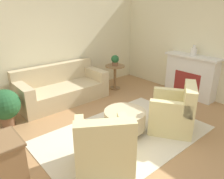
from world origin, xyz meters
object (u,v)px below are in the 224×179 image
at_px(side_table, 115,73).
at_px(vase_mantel_near, 194,51).
at_px(potted_plant_on_side_table, 115,60).
at_px(armchair_left, 104,149).
at_px(potted_plant_floor, 5,106).
at_px(armchair_right, 174,112).
at_px(couch, 62,89).
at_px(ottoman_table, 125,119).

relative_size(side_table, vase_mantel_near, 2.73).
bearing_deg(potted_plant_on_side_table, side_table, 45.00).
bearing_deg(side_table, armchair_left, -134.30).
height_order(side_table, potted_plant_floor, potted_plant_floor).
bearing_deg(armchair_left, armchair_right, -0.00).
distance_m(armchair_right, side_table, 2.59).
bearing_deg(armchair_left, potted_plant_on_side_table, 45.70).
xyz_separation_m(side_table, potted_plant_floor, (-3.14, -0.16, -0.04)).
distance_m(vase_mantel_near, potted_plant_on_side_table, 2.14).
relative_size(couch, ottoman_table, 2.83).
relative_size(armchair_left, ottoman_table, 1.41).
xyz_separation_m(armchair_right, vase_mantel_near, (1.80, 0.74, 0.88)).
relative_size(armchair_left, armchair_right, 1.00).
height_order(couch, armchair_right, armchair_right).
distance_m(armchair_right, potted_plant_floor, 3.43).
bearing_deg(potted_plant_on_side_table, armchair_left, -134.30).
distance_m(vase_mantel_near, potted_plant_floor, 4.65).
bearing_deg(ottoman_table, potted_plant_floor, 132.34).
bearing_deg(potted_plant_on_side_table, armchair_right, -104.49).
distance_m(armchair_right, ottoman_table, 1.00).
distance_m(couch, potted_plant_on_side_table, 1.75).
bearing_deg(vase_mantel_near, potted_plant_floor, 159.42).
bearing_deg(ottoman_table, armchair_left, -150.56).
distance_m(couch, potted_plant_floor, 1.56).
relative_size(armchair_left, vase_mantel_near, 4.30).
distance_m(armchair_left, ottoman_table, 1.10).
bearing_deg(armchair_right, vase_mantel_near, 22.32).
bearing_deg(potted_plant_on_side_table, vase_mantel_near, -57.00).
bearing_deg(couch, vase_mantel_near, -35.71).
xyz_separation_m(vase_mantel_near, potted_plant_floor, (-4.29, 1.61, -0.80)).
bearing_deg(couch, potted_plant_on_side_table, -8.22).
xyz_separation_m(ottoman_table, potted_plant_floor, (-1.65, 1.81, 0.15)).
xyz_separation_m(armchair_left, vase_mantel_near, (3.60, 0.74, 0.88)).
distance_m(couch, armchair_right, 2.92).
xyz_separation_m(couch, armchair_left, (-0.81, -2.75, 0.05)).
relative_size(couch, armchair_left, 2.01).
bearing_deg(armchair_right, armchair_left, 180.00).
bearing_deg(side_table, vase_mantel_near, -57.00).
height_order(armchair_left, vase_mantel_near, vase_mantel_near).
height_order(couch, vase_mantel_near, vase_mantel_near).
relative_size(vase_mantel_near, potted_plant_floor, 0.33).
relative_size(armchair_right, potted_plant_on_side_table, 3.66).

